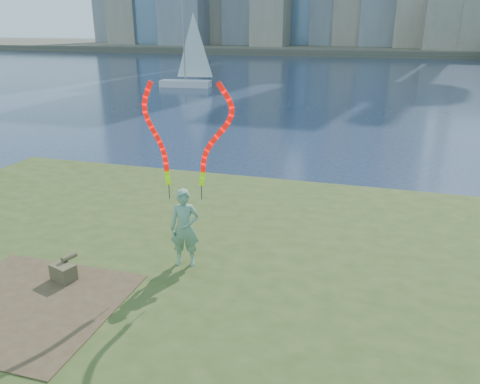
% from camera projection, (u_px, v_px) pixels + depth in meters
% --- Properties ---
extents(ground, '(320.00, 320.00, 0.00)m').
position_uv_depth(ground, '(207.00, 274.00, 10.80)').
color(ground, '#1A2741').
rests_on(ground, ground).
extents(grassy_knoll, '(20.00, 18.00, 0.80)m').
position_uv_depth(grassy_knoll, '(164.00, 319.00, 8.61)').
color(grassy_knoll, '#374619').
rests_on(grassy_knoll, ground).
extents(dirt_patch, '(3.20, 3.00, 0.02)m').
position_uv_depth(dirt_patch, '(26.00, 305.00, 8.21)').
color(dirt_patch, '#47331E').
rests_on(dirt_patch, grassy_knoll).
extents(far_shore, '(320.00, 40.00, 1.20)m').
position_uv_depth(far_shore, '(365.00, 48.00, 96.39)').
color(far_shore, '#464133').
rests_on(far_shore, ground).
extents(woman_with_ribbons, '(2.00, 0.59, 4.00)m').
position_uv_depth(woman_with_ribbons, '(184.00, 199.00, 9.18)').
color(woman_with_ribbons, '#1C6A35').
rests_on(woman_with_ribbons, grassy_knoll).
extents(canvas_bag, '(0.53, 0.60, 0.44)m').
position_uv_depth(canvas_bag, '(64.00, 271.00, 8.97)').
color(canvas_bag, '#4E4628').
rests_on(canvas_bag, grassy_knoll).
extents(sailboat, '(4.90, 1.97, 7.35)m').
position_uv_depth(sailboat, '(188.00, 73.00, 42.07)').
color(sailboat, silver).
rests_on(sailboat, ground).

